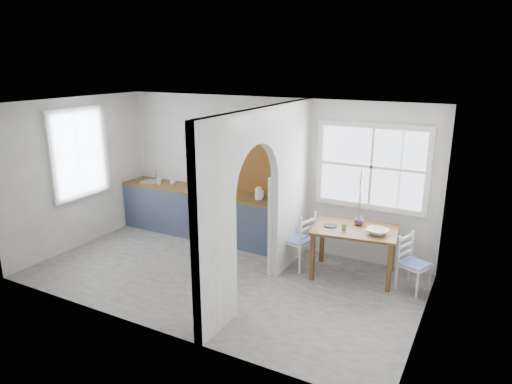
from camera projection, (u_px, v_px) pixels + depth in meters
The scene contains 26 objects.
floor at pixel (221, 277), 6.98m from camera, with size 5.80×3.20×0.01m, color #9D968A.
ceiling at pixel (217, 105), 6.26m from camera, with size 5.80×3.20×0.01m, color silver.
walls at pixel (219, 195), 6.62m from camera, with size 5.81×3.21×2.60m.
partition at pixel (264, 191), 6.31m from camera, with size 0.12×3.20×2.60m.
kitchen_window at pixel (77, 153), 7.82m from camera, with size 0.10×1.16×1.50m, color white, non-canonical shape.
nook_window at pixel (371, 167), 7.05m from camera, with size 1.76×0.10×1.30m, color white, non-canonical shape.
counter at pixel (207, 213), 8.49m from camera, with size 3.50×0.60×0.90m.
sink at pixel (151, 182), 8.94m from camera, with size 0.40×0.40×0.02m, color silver.
backsplash at pixel (257, 169), 8.03m from camera, with size 1.65×0.03×0.90m, color brown.
shelf at pixel (255, 132), 7.78m from camera, with size 1.75×0.20×0.21m.
pendant_lamp at pixel (264, 144), 7.37m from camera, with size 0.26×0.26×0.16m, color silver.
utensil_rail at pixel (283, 177), 7.07m from camera, with size 0.02×0.02×0.50m, color silver.
dining_table at pixel (353, 252), 6.92m from camera, with size 1.23×0.82×0.77m, color brown, non-canonical shape.
chair_left at pixel (298, 239), 7.23m from camera, with size 0.41×0.41×0.91m, color silver, non-canonical shape.
chair_right at pixel (415, 264), 6.47m from camera, with size 0.37×0.37×0.82m, color silver, non-canonical shape.
kettle at pixel (259, 193), 7.79m from camera, with size 0.17×0.14×0.21m, color white, non-canonical shape.
mug_a at pixel (159, 181), 8.74m from camera, with size 0.11×0.11×0.10m, color silver.
mug_b at pixel (173, 182), 8.71m from camera, with size 0.11×0.11×0.09m, color white.
knife_block at pixel (202, 182), 8.49m from camera, with size 0.10×0.14×0.22m, color #3E2518.
jar at pixel (208, 184), 8.45m from camera, with size 0.10×0.10×0.16m, color olive.
towel_magenta at pixel (283, 245), 7.48m from camera, with size 0.02×0.03×0.55m, color #BD1043.
towel_orange at pixel (281, 247), 7.44m from camera, with size 0.02×0.03×0.54m, color #C86823.
bowl at pixel (377, 231), 6.59m from camera, with size 0.30×0.30×0.07m, color #E9E9CA.
table_cup at pixel (344, 227), 6.75m from camera, with size 0.09×0.09×0.08m, color #60905B.
plate at pixel (331, 226), 6.90m from camera, with size 0.19×0.19×0.02m, color black.
vase at pixel (359, 220), 6.95m from camera, with size 0.16×0.16×0.16m, color #4A344E.
Camera 1 is at (3.46, -5.35, 3.18)m, focal length 32.00 mm.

